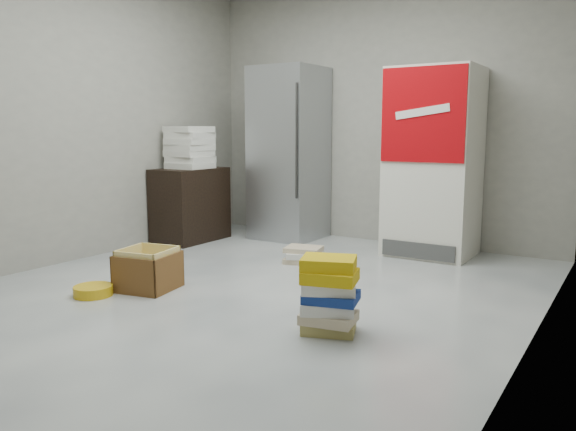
# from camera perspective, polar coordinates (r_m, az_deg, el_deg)

# --- Properties ---
(ground) EXTENTS (5.00, 5.00, 0.00)m
(ground) POSITION_cam_1_polar(r_m,az_deg,el_deg) (4.23, -5.06, -8.03)
(ground) COLOR silver
(ground) RESTS_ON ground
(room_shell) EXTENTS (4.04, 5.04, 2.82)m
(room_shell) POSITION_cam_1_polar(r_m,az_deg,el_deg) (4.09, -5.40, 16.86)
(room_shell) COLOR gray
(room_shell) RESTS_ON ground
(steel_fridge) EXTENTS (0.70, 0.72, 1.90)m
(steel_fridge) POSITION_cam_1_polar(r_m,az_deg,el_deg) (6.32, 0.11, 6.27)
(steel_fridge) COLOR #B0B3B9
(steel_fridge) RESTS_ON ground
(coke_cooler) EXTENTS (0.80, 0.73, 1.80)m
(coke_cooler) POSITION_cam_1_polar(r_m,az_deg,el_deg) (5.61, 14.53, 5.24)
(coke_cooler) COLOR silver
(coke_cooler) RESTS_ON ground
(wood_shelf) EXTENTS (0.50, 0.80, 0.80)m
(wood_shelf) POSITION_cam_1_polar(r_m,az_deg,el_deg) (6.29, -9.88, 1.10)
(wood_shelf) COLOR black
(wood_shelf) RESTS_ON ground
(supply_box_stack) EXTENTS (0.43, 0.43, 0.45)m
(supply_box_stack) POSITION_cam_1_polar(r_m,az_deg,el_deg) (6.23, -9.95, 6.82)
(supply_box_stack) COLOR silver
(supply_box_stack) RESTS_ON wood_shelf
(phonebook_stack_main) EXTENTS (0.40, 0.37, 0.47)m
(phonebook_stack_main) POSITION_cam_1_polar(r_m,az_deg,el_deg) (3.40, 4.21, -8.10)
(phonebook_stack_main) COLOR #96894A
(phonebook_stack_main) RESTS_ON ground
(phonebook_stack_side) EXTENTS (0.41, 0.36, 0.15)m
(phonebook_stack_side) POSITION_cam_1_polar(r_m,az_deg,el_deg) (5.19, 1.62, -4.01)
(phonebook_stack_side) COLOR tan
(phonebook_stack_side) RESTS_ON ground
(cardboard_box) EXTENTS (0.46, 0.46, 0.32)m
(cardboard_box) POSITION_cam_1_polar(r_m,az_deg,el_deg) (4.46, -14.01, -5.64)
(cardboard_box) COLOR yellow
(cardboard_box) RESTS_ON ground
(bucket_lid) EXTENTS (0.34, 0.34, 0.08)m
(bucket_lid) POSITION_cam_1_polar(r_m,az_deg,el_deg) (4.42, -19.18, -7.23)
(bucket_lid) COLOR gold
(bucket_lid) RESTS_ON ground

